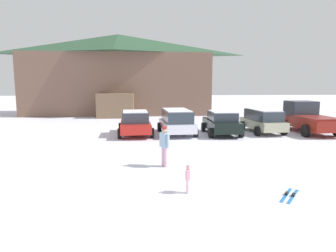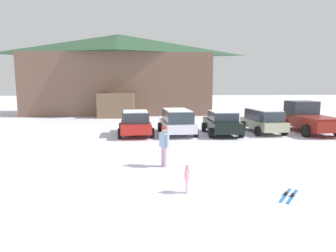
# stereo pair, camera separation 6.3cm
# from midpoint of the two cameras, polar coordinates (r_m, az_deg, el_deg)

# --- Properties ---
(ground) EXTENTS (160.00, 160.00, 0.00)m
(ground) POSITION_cam_midpoint_polar(r_m,az_deg,el_deg) (7.75, 9.50, -18.06)
(ground) COLOR silver
(ski_lodge) EXTENTS (20.56, 9.22, 8.82)m
(ski_lodge) POSITION_cam_midpoint_polar(r_m,az_deg,el_deg) (34.71, -9.46, 9.75)
(ski_lodge) COLOR brown
(ski_lodge) RESTS_ON ground
(parked_red_sedan) EXTENTS (2.46, 4.44, 1.62)m
(parked_red_sedan) POSITION_cam_midpoint_polar(r_m,az_deg,el_deg) (19.99, -6.36, 0.62)
(parked_red_sedan) COLOR red
(parked_red_sedan) RESTS_ON ground
(parked_white_suv) EXTENTS (2.48, 4.46, 1.68)m
(parked_white_suv) POSITION_cam_midpoint_polar(r_m,az_deg,el_deg) (20.15, 1.55, 0.98)
(parked_white_suv) COLOR white
(parked_white_suv) RESTS_ON ground
(parked_black_sedan) EXTENTS (2.22, 4.12, 1.59)m
(parked_black_sedan) POSITION_cam_midpoint_polar(r_m,az_deg,el_deg) (20.36, 10.09, 0.66)
(parked_black_sedan) COLOR black
(parked_black_sedan) RESTS_ON ground
(parked_beige_suv) EXTENTS (2.28, 4.28, 1.64)m
(parked_beige_suv) POSITION_cam_midpoint_polar(r_m,az_deg,el_deg) (21.83, 17.50, 1.10)
(parked_beige_suv) COLOR #AFB18F
(parked_beige_suv) RESTS_ON ground
(pickup_truck) EXTENTS (2.49, 5.44, 2.15)m
(pickup_truck) POSITION_cam_midpoint_polar(r_m,az_deg,el_deg) (23.16, 24.80, 1.38)
(pickup_truck) COLOR maroon
(pickup_truck) RESTS_ON ground
(skier_adult_in_blue_parka) EXTENTS (0.40, 0.56, 1.67)m
(skier_adult_in_blue_parka) POSITION_cam_midpoint_polar(r_m,az_deg,el_deg) (12.27, -0.83, -3.47)
(skier_adult_in_blue_parka) COLOR #DEADC2
(skier_adult_in_blue_parka) RESTS_ON ground
(skier_child_in_pink_snowsuit) EXTENTS (0.19, 0.32, 0.89)m
(skier_child_in_pink_snowsuit) POSITION_cam_midpoint_polar(r_m,az_deg,el_deg) (9.48, 3.64, -9.73)
(skier_child_in_pink_snowsuit) COLOR #DEABC7
(skier_child_in_pink_snowsuit) RESTS_ON ground
(pair_of_skis) EXTENTS (1.05, 1.24, 0.08)m
(pair_of_skis) POSITION_cam_midpoint_polar(r_m,az_deg,el_deg) (10.07, 21.99, -12.12)
(pair_of_skis) COLOR #1F6AB7
(pair_of_skis) RESTS_ON ground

